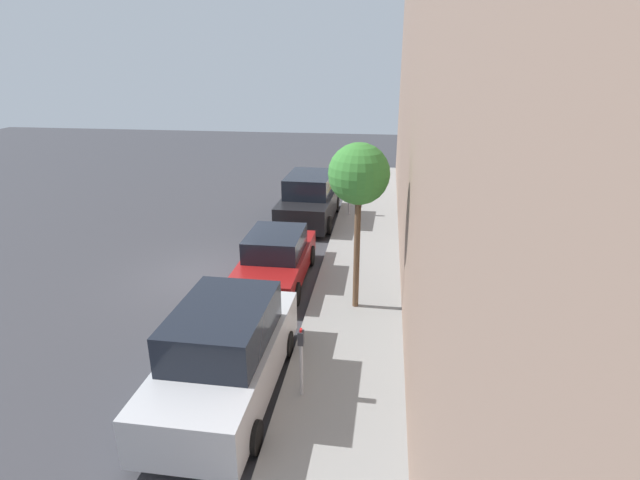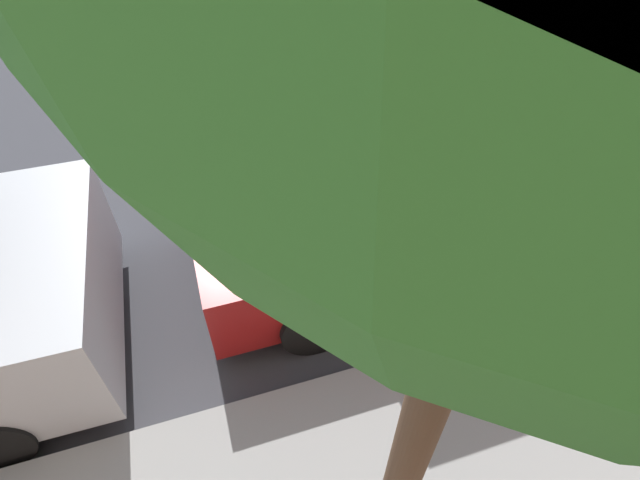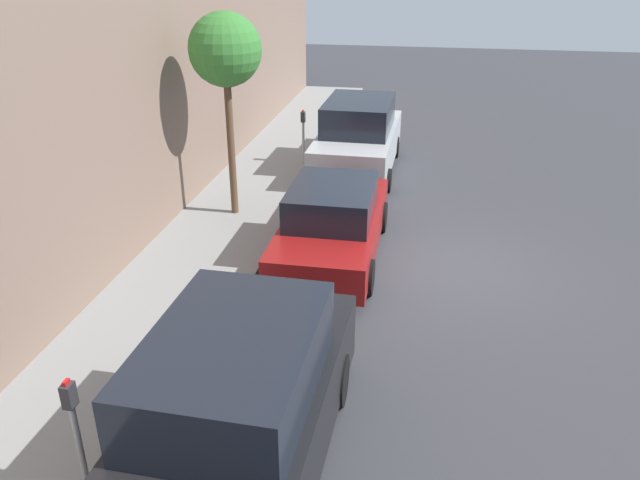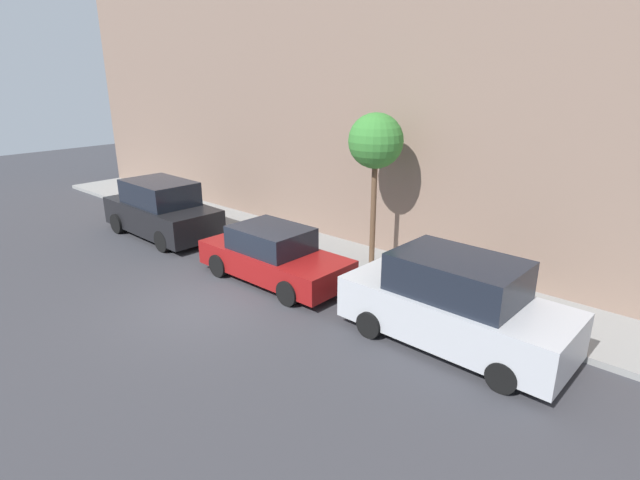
{
  "view_description": "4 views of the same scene",
  "coord_description": "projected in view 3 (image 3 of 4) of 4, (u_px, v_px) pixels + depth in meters",
  "views": [
    {
      "loc": [
        5.39,
        -13.56,
        6.51
      ],
      "look_at": [
        3.45,
        1.02,
        1.0
      ],
      "focal_mm": 28.0,
      "sensor_mm": 36.0,
      "label": 1
    },
    {
      "loc": [
        5.39,
        -2.17,
        3.76
      ],
      "look_at": [
        2.83,
        -1.37,
        1.0
      ],
      "focal_mm": 28.0,
      "sensor_mm": 36.0,
      "label": 2
    },
    {
      "loc": [
        0.49,
        11.08,
        5.66
      ],
      "look_at": [
        2.25,
        1.33,
        1.0
      ],
      "focal_mm": 35.0,
      "sensor_mm": 36.0,
      "label": 3
    },
    {
      "loc": [
        -6.54,
        -9.62,
        5.56
      ],
      "look_at": [
        3.52,
        -0.66,
        1.0
      ],
      "focal_mm": 28.0,
      "sensor_mm": 36.0,
      "label": 4
    }
  ],
  "objects": [
    {
      "name": "ground_plane",
      "position": [
        445.0,
        266.0,
        12.19
      ],
      "size": [
        60.0,
        60.0,
        0.0
      ],
      "primitive_type": "plane",
      "color": "#38383D"
    },
    {
      "name": "sidewalk",
      "position": [
        213.0,
        244.0,
        12.93
      ],
      "size": [
        2.49,
        32.0,
        0.15
      ],
      "color": "gray",
      "rests_on": "ground_plane"
    },
    {
      "name": "parked_suv_nearest",
      "position": [
        358.0,
        138.0,
        17.02
      ],
      "size": [
        2.08,
        4.83,
        1.98
      ],
      "color": "#B7BABF",
      "rests_on": "ground_plane"
    },
    {
      "name": "parked_sedan_second",
      "position": [
        333.0,
        223.0,
        12.3
      ],
      "size": [
        1.92,
        4.51,
        1.54
      ],
      "color": "maroon",
      "rests_on": "ground_plane"
    },
    {
      "name": "parked_suv_third",
      "position": [
        237.0,
        412.0,
        7.0
      ],
      "size": [
        2.08,
        4.85,
        1.98
      ],
      "color": "black",
      "rests_on": "ground_plane"
    },
    {
      "name": "parking_meter_near",
      "position": [
        303.0,
        131.0,
        17.25
      ],
      "size": [
        0.11,
        0.15,
        1.49
      ],
      "color": "#ADADB2",
      "rests_on": "sidewalk"
    },
    {
      "name": "parking_meter_far",
      "position": [
        75.0,
        425.0,
        6.59
      ],
      "size": [
        0.11,
        0.15,
        1.51
      ],
      "color": "#ADADB2",
      "rests_on": "sidewalk"
    },
    {
      "name": "street_tree",
      "position": [
        225.0,
        52.0,
        12.8
      ],
      "size": [
        1.52,
        1.52,
        4.37
      ],
      "color": "brown",
      "rests_on": "sidewalk"
    }
  ]
}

